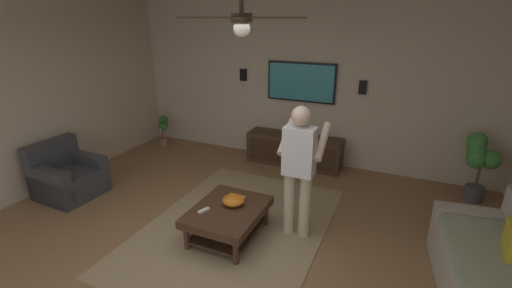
{
  "coord_description": "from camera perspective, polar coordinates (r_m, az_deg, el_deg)",
  "views": [
    {
      "loc": [
        -2.72,
        -1.76,
        2.59
      ],
      "look_at": [
        0.99,
        -0.1,
        1.07
      ],
      "focal_mm": 24.58,
      "sensor_mm": 36.0,
      "label": 1
    }
  ],
  "objects": [
    {
      "name": "bowl",
      "position": [
        4.32,
        -3.67,
        -9.12
      ],
      "size": [
        0.27,
        0.27,
        0.12
      ],
      "primitive_type": "ellipsoid",
      "color": "orange",
      "rests_on": "coffee_table"
    },
    {
      "name": "potted_plant_tall",
      "position": [
        5.91,
        32.54,
        -2.16
      ],
      "size": [
        0.4,
        0.47,
        1.02
      ],
      "color": "#4C4C51",
      "rests_on": "ground"
    },
    {
      "name": "tv",
      "position": [
        6.25,
        7.34,
        9.96
      ],
      "size": [
        0.05,
        1.22,
        0.68
      ],
      "rotation": [
        0.0,
        0.0,
        3.14
      ],
      "color": "black"
    },
    {
      "name": "media_console",
      "position": [
        6.36,
        6.21,
        -1.01
      ],
      "size": [
        0.45,
        1.7,
        0.55
      ],
      "rotation": [
        0.0,
        0.0,
        3.14
      ],
      "color": "#422B1C",
      "rests_on": "ground"
    },
    {
      "name": "area_rug",
      "position": [
        4.64,
        -3.28,
        -13.37
      ],
      "size": [
        3.04,
        2.17,
        0.01
      ],
      "primitive_type": "cube",
      "color": "#9E8460",
      "rests_on": "ground"
    },
    {
      "name": "wall_speaker_right",
      "position": [
        6.66,
        -2.08,
        11.19
      ],
      "size": [
        0.06,
        0.12,
        0.22
      ],
      "primitive_type": "cube",
      "color": "black"
    },
    {
      "name": "potted_plant_short",
      "position": [
        7.48,
        -14.83,
        2.74
      ],
      "size": [
        0.26,
        0.24,
        0.65
      ],
      "color": "#9E6B4C",
      "rests_on": "ground"
    },
    {
      "name": "person_standing",
      "position": [
        4.13,
        7.05,
        -3.37
      ],
      "size": [
        0.53,
        0.53,
        1.64
      ],
      "rotation": [
        0.0,
        0.0,
        -0.0
      ],
      "color": "#C6B793",
      "rests_on": "ground"
    },
    {
      "name": "armchair",
      "position": [
        5.99,
        -28.28,
        -4.83
      ],
      "size": [
        0.83,
        0.84,
        0.82
      ],
      "rotation": [
        0.0,
        0.0,
        -1.6
      ],
      "color": "#38383D",
      "rests_on": "ground"
    },
    {
      "name": "book",
      "position": [
        4.44,
        -3.39,
        -8.82
      ],
      "size": [
        0.17,
        0.23,
        0.04
      ],
      "primitive_type": "cube",
      "rotation": [
        0.0,
        0.0,
        4.68
      ],
      "color": "gold",
      "rests_on": "coffee_table"
    },
    {
      "name": "coffee_table",
      "position": [
        4.34,
        -4.59,
        -11.52
      ],
      "size": [
        1.0,
        0.8,
        0.4
      ],
      "color": "#422B1C",
      "rests_on": "ground"
    },
    {
      "name": "ceiling_fan",
      "position": [
        3.44,
        -2.32,
        19.39
      ],
      "size": [
        1.17,
        1.17,
        0.46
      ],
      "color": "#4C3828"
    },
    {
      "name": "wall_back_tv",
      "position": [
        6.34,
        7.7,
        9.73
      ],
      "size": [
        0.1,
        6.74,
        2.85
      ],
      "primitive_type": "cube",
      "color": "#C6B299",
      "rests_on": "ground"
    },
    {
      "name": "couch",
      "position": [
        4.04,
        35.26,
        -18.07
      ],
      "size": [
        1.99,
        1.08,
        0.87
      ],
      "rotation": [
        0.0,
        0.0,
        1.69
      ],
      "color": "#A89E8E",
      "rests_on": "ground"
    },
    {
      "name": "remote_white",
      "position": [
        4.25,
        -8.48,
        -10.63
      ],
      "size": [
        0.16,
        0.1,
        0.02
      ],
      "primitive_type": "cube",
      "rotation": [
        0.0,
        0.0,
        2.76
      ],
      "color": "white",
      "rests_on": "coffee_table"
    },
    {
      "name": "ground_plane",
      "position": [
        4.15,
        -7.2,
        -18.32
      ],
      "size": [
        7.84,
        7.84,
        0.0
      ],
      "primitive_type": "plane",
      "color": "olive"
    },
    {
      "name": "wall_speaker_left",
      "position": [
        6.05,
        16.96,
        8.8
      ],
      "size": [
        0.06,
        0.12,
        0.22
      ],
      "primitive_type": "cube",
      "color": "black"
    },
    {
      "name": "vase_round",
      "position": [
        6.26,
        6.16,
        2.39
      ],
      "size": [
        0.22,
        0.22,
        0.22
      ],
      "primitive_type": "sphere",
      "color": "gold",
      "rests_on": "media_console"
    }
  ]
}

